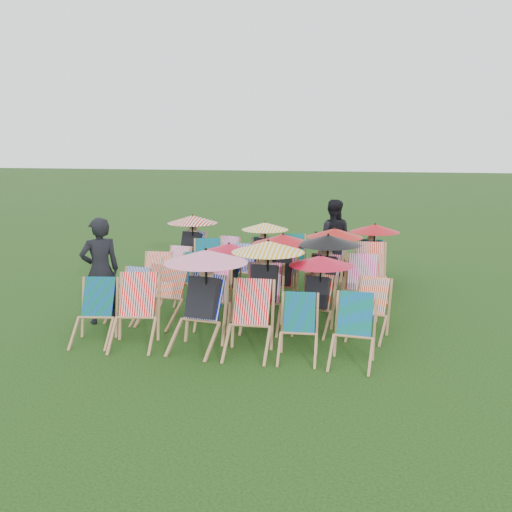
% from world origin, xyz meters
% --- Properties ---
extents(ground, '(100.00, 100.00, 0.00)m').
position_xyz_m(ground, '(0.00, 0.00, 0.00)').
color(ground, black).
rests_on(ground, ground).
extents(deckchair_0, '(0.74, 0.93, 0.92)m').
position_xyz_m(deckchair_0, '(-1.97, -2.24, 0.46)').
color(deckchair_0, '#A8784E').
rests_on(deckchair_0, ground).
extents(deckchair_1, '(0.83, 1.04, 1.02)m').
position_xyz_m(deckchair_1, '(-1.31, -2.25, 0.51)').
color(deckchair_1, '#A8784E').
rests_on(deckchair_1, ground).
extents(deckchair_2, '(1.23, 1.30, 1.46)m').
position_xyz_m(deckchair_2, '(-0.30, -2.14, 0.77)').
color(deckchair_2, '#A8784E').
rests_on(deckchair_2, ground).
extents(deckchair_3, '(0.70, 0.95, 1.01)m').
position_xyz_m(deckchair_3, '(0.45, -2.24, 0.50)').
color(deckchair_3, '#A8784E').
rests_on(deckchair_3, ground).
extents(deckchair_4, '(0.62, 0.83, 0.86)m').
position_xyz_m(deckchair_4, '(1.16, -2.26, 0.43)').
color(deckchair_4, '#A8784E').
rests_on(deckchair_4, ground).
extents(deckchair_5, '(0.67, 0.89, 0.92)m').
position_xyz_m(deckchair_5, '(1.92, -2.30, 0.46)').
color(deckchair_5, '#A8784E').
rests_on(deckchair_5, ground).
extents(deckchair_6, '(0.65, 0.84, 0.85)m').
position_xyz_m(deckchair_6, '(-1.94, -1.09, 0.42)').
color(deckchair_6, '#A8784E').
rests_on(deckchair_6, ground).
extents(deckchair_7, '(0.83, 1.04, 1.02)m').
position_xyz_m(deckchair_7, '(-1.28, -1.11, 0.51)').
color(deckchair_7, '#A8784E').
rests_on(deckchair_7, ground).
extents(deckchair_8, '(0.74, 0.93, 0.92)m').
position_xyz_m(deckchair_8, '(-0.42, -1.09, 0.46)').
color(deckchair_8, '#A8784E').
rests_on(deckchair_8, ground).
extents(deckchair_9, '(1.20, 1.26, 1.42)m').
position_xyz_m(deckchair_9, '(0.42, -0.99, 0.75)').
color(deckchair_9, '#A8784E').
rests_on(deckchair_9, ground).
extents(deckchair_10, '(1.03, 1.09, 1.22)m').
position_xyz_m(deckchair_10, '(1.27, -1.00, 0.64)').
color(deckchair_10, '#A8784E').
rests_on(deckchair_10, ground).
extents(deckchair_11, '(0.73, 0.91, 0.88)m').
position_xyz_m(deckchair_11, '(2.12, -1.14, 0.44)').
color(deckchair_11, '#A8784E').
rests_on(deckchair_11, ground).
extents(deckchair_12, '(0.63, 0.85, 0.89)m').
position_xyz_m(deckchair_12, '(-1.97, 0.09, 0.44)').
color(deckchair_12, '#A8784E').
rests_on(deckchair_12, ground).
extents(deckchair_13, '(0.66, 0.87, 0.90)m').
position_xyz_m(deckchair_13, '(-1.19, 0.12, 0.45)').
color(deckchair_13, '#A8784E').
rests_on(deckchair_13, ground).
extents(deckchair_14, '(0.98, 1.04, 1.16)m').
position_xyz_m(deckchair_14, '(-0.51, 0.08, 0.61)').
color(deckchair_14, '#A8784E').
rests_on(deckchair_14, ground).
extents(deckchair_15, '(1.14, 1.18, 1.35)m').
position_xyz_m(deckchair_15, '(0.47, 0.19, 0.71)').
color(deckchair_15, '#A8784E').
rests_on(deckchair_15, ground).
extents(deckchair_16, '(1.16, 1.23, 1.38)m').
position_xyz_m(deckchair_16, '(1.28, 0.13, 0.73)').
color(deckchair_16, '#A8784E').
rests_on(deckchair_16, ground).
extents(deckchair_17, '(0.69, 0.94, 1.00)m').
position_xyz_m(deckchair_17, '(1.96, 0.08, 0.50)').
color(deckchair_17, '#A8784E').
rests_on(deckchair_17, ground).
extents(deckchair_18, '(0.62, 0.81, 0.82)m').
position_xyz_m(deckchair_18, '(-1.94, 1.17, 0.41)').
color(deckchair_18, '#A8784E').
rests_on(deckchair_18, ground).
extents(deckchair_19, '(0.80, 1.01, 0.99)m').
position_xyz_m(deckchair_19, '(-1.23, 1.16, 0.50)').
color(deckchair_19, '#A8784E').
rests_on(deckchair_19, ground).
extents(deckchair_20, '(0.61, 0.85, 0.91)m').
position_xyz_m(deckchair_20, '(-0.50, 1.16, 0.46)').
color(deckchair_20, '#A8784E').
rests_on(deckchair_20, ground).
extents(deckchair_21, '(0.68, 0.93, 0.99)m').
position_xyz_m(deckchair_21, '(0.35, 1.20, 0.49)').
color(deckchair_21, '#A8784E').
rests_on(deckchair_21, ground).
extents(deckchair_22, '(1.12, 1.16, 1.33)m').
position_xyz_m(deckchair_22, '(1.33, 1.23, 0.70)').
color(deckchair_22, '#A8784E').
rests_on(deckchair_22, ground).
extents(deckchair_23, '(0.74, 0.99, 1.03)m').
position_xyz_m(deckchair_23, '(2.09, 1.22, 0.51)').
color(deckchair_23, '#A8784E').
rests_on(deckchair_23, ground).
extents(deckchair_24, '(1.14, 1.21, 1.35)m').
position_xyz_m(deckchair_24, '(-2.01, 2.38, 0.71)').
color(deckchair_24, '#A8784E').
rests_on(deckchair_24, ground).
extents(deckchair_25, '(0.65, 0.85, 0.85)m').
position_xyz_m(deckchair_25, '(-1.19, 2.42, 0.43)').
color(deckchair_25, '#A8784E').
rests_on(deckchair_25, ground).
extents(deckchair_26, '(1.04, 1.11, 1.24)m').
position_xyz_m(deckchair_26, '(-0.29, 2.41, 0.65)').
color(deckchair_26, '#A8784E').
rests_on(deckchair_26, ground).
extents(deckchair_27, '(0.77, 0.97, 0.95)m').
position_xyz_m(deckchair_27, '(0.39, 2.39, 0.48)').
color(deckchair_27, '#A8784E').
rests_on(deckchair_27, ground).
extents(deckchair_28, '(0.60, 0.80, 0.83)m').
position_xyz_m(deckchair_28, '(1.19, 2.35, 0.41)').
color(deckchair_28, '#A8784E').
rests_on(deckchair_28, ground).
extents(deckchair_29, '(1.07, 1.10, 1.26)m').
position_xyz_m(deckchair_29, '(2.10, 2.44, 0.67)').
color(deckchair_29, '#A8784E').
rests_on(deckchair_29, ground).
extents(person_left, '(0.78, 0.75, 1.79)m').
position_xyz_m(person_left, '(-2.30, -1.34, 0.90)').
color(person_left, black).
rests_on(person_left, ground).
extents(person_rear, '(0.86, 0.67, 1.75)m').
position_xyz_m(person_rear, '(1.21, 2.88, 0.87)').
color(person_rear, black).
rests_on(person_rear, ground).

